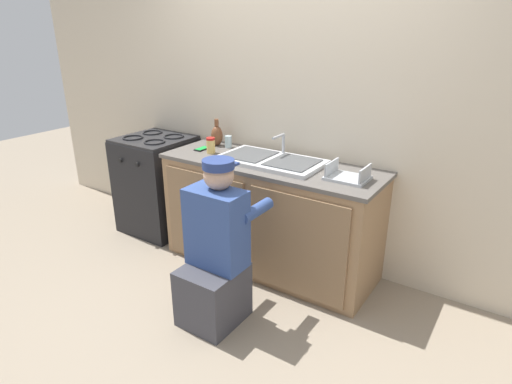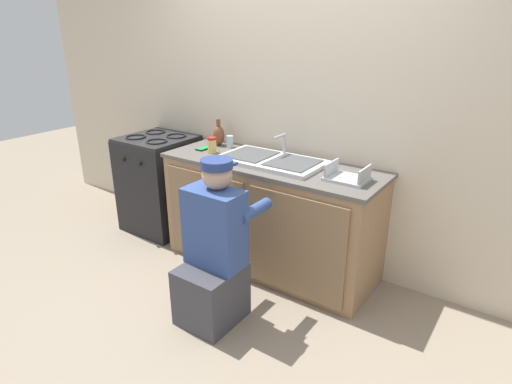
% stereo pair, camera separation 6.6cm
% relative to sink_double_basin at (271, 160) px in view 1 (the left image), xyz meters
% --- Properties ---
extents(ground_plane, '(12.00, 12.00, 0.00)m').
position_rel_sink_double_basin_xyz_m(ground_plane, '(0.00, -0.30, -0.91)').
color(ground_plane, gray).
extents(back_wall, '(6.00, 0.10, 2.50)m').
position_rel_sink_double_basin_xyz_m(back_wall, '(0.00, 0.35, 0.34)').
color(back_wall, beige).
rests_on(back_wall, ground_plane).
extents(counter_cabinet, '(1.72, 0.62, 0.86)m').
position_rel_sink_double_basin_xyz_m(counter_cabinet, '(0.00, -0.01, -0.48)').
color(counter_cabinet, '#997551').
rests_on(counter_cabinet, ground_plane).
extents(countertop, '(1.76, 0.62, 0.03)m').
position_rel_sink_double_basin_xyz_m(countertop, '(0.00, -0.00, -0.03)').
color(countertop, '#5B5651').
rests_on(countertop, counter_cabinet).
extents(sink_double_basin, '(0.80, 0.44, 0.19)m').
position_rel_sink_double_basin_xyz_m(sink_double_basin, '(0.00, 0.00, 0.00)').
color(sink_double_basin, silver).
rests_on(sink_double_basin, countertop).
extents(stove_range, '(0.61, 0.62, 0.92)m').
position_rel_sink_double_basin_xyz_m(stove_range, '(-1.26, -0.00, -0.45)').
color(stove_range, black).
rests_on(stove_range, ground_plane).
extents(plumber_person, '(0.42, 0.61, 1.10)m').
position_rel_sink_double_basin_xyz_m(plumber_person, '(0.07, -0.78, -0.45)').
color(plumber_person, '#3F3F47').
rests_on(plumber_person, ground_plane).
extents(cell_phone, '(0.07, 0.14, 0.01)m').
position_rel_sink_double_basin_xyz_m(cell_phone, '(-0.67, -0.01, -0.01)').
color(cell_phone, black).
rests_on(cell_phone, countertop).
extents(condiment_jar, '(0.07, 0.07, 0.13)m').
position_rel_sink_double_basin_xyz_m(condiment_jar, '(-0.54, -0.05, 0.05)').
color(condiment_jar, '#DBB760').
rests_on(condiment_jar, countertop).
extents(vase_decorative, '(0.10, 0.10, 0.23)m').
position_rel_sink_double_basin_xyz_m(vase_decorative, '(-0.65, 0.16, 0.07)').
color(vase_decorative, brown).
rests_on(vase_decorative, countertop).
extents(water_glass, '(0.06, 0.06, 0.10)m').
position_rel_sink_double_basin_xyz_m(water_glass, '(-0.53, 0.16, 0.03)').
color(water_glass, '#ADC6CC').
rests_on(water_glass, countertop).
extents(dish_rack_tray, '(0.28, 0.22, 0.11)m').
position_rel_sink_double_basin_xyz_m(dish_rack_tray, '(0.64, -0.04, 0.01)').
color(dish_rack_tray, '#B2B7BC').
rests_on(dish_rack_tray, countertop).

